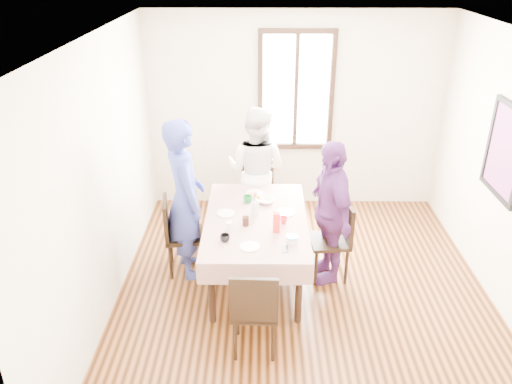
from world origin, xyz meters
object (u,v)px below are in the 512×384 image
dining_table (256,249)px  person_left (184,199)px  person_far (257,172)px  person_right (329,212)px  chair_left (185,235)px  chair_far (257,198)px  chair_right (329,241)px  chair_near (255,308)px

dining_table → person_left: 0.97m
person_far → person_right: size_ratio=1.02×
chair_left → person_left: person_left is taller
person_left → chair_far: bearing=-60.4°
chair_left → chair_right: (1.62, -0.10, 0.00)m
chair_right → chair_far: 1.34m
person_left → person_far: (0.79, 0.95, -0.08)m
chair_right → person_far: bearing=32.0°
chair_far → chair_near: (0.00, -2.24, 0.00)m
chair_right → person_far: size_ratio=0.55×
chair_left → person_left: (0.02, -0.00, 0.46)m
dining_table → person_left: size_ratio=0.89×
chair_right → person_far: (-0.81, 1.05, 0.38)m
dining_table → chair_left: size_ratio=1.79×
person_far → person_right: bearing=149.3°
chair_far → person_right: person_right is taller
chair_left → person_far: (0.81, 0.95, 0.38)m
person_far → chair_left: bearing=71.9°
person_far → chair_near: bearing=112.4°
chair_far → person_right: size_ratio=0.56×
chair_left → chair_near: bearing=23.7°
dining_table → chair_right: bearing=3.6°
dining_table → chair_near: chair_near is taller
dining_table → person_left: person_left is taller
chair_right → person_left: size_ratio=0.50×
chair_left → chair_near: size_ratio=1.00×
chair_right → person_left: 1.66m
dining_table → chair_far: chair_far is taller
chair_near → person_left: 1.57m
person_right → chair_near: bearing=-47.5°
chair_right → person_right: 0.36m
chair_left → person_far: 1.30m
person_left → dining_table: bearing=-122.2°
person_left → person_far: size_ratio=1.10×
chair_left → chair_near: 1.51m
chair_right → chair_near: size_ratio=1.00×
chair_right → chair_far: (-0.81, 1.07, 0.00)m
dining_table → chair_left: 0.83m
person_far → chair_right: bearing=150.1°
chair_far → chair_near: same height
chair_left → person_far: person_far is taller
chair_near → person_far: bearing=91.4°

